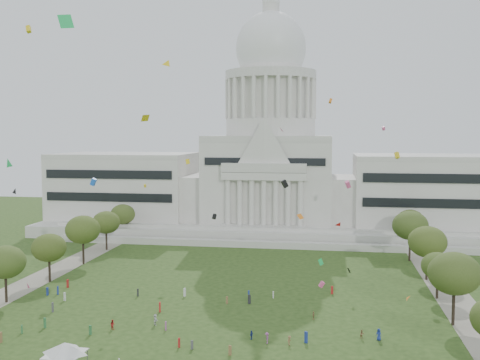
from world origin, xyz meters
TOP-DOWN VIEW (x-y plane):
  - ground at (0.00, 0.00)m, footprint 400.00×400.00m
  - capitol at (0.00, 113.59)m, footprint 160.00×64.50m
  - path_left at (-48.00, 30.00)m, footprint 8.00×160.00m
  - path_right at (48.00, 30.00)m, footprint 8.00×160.00m
  - row_tree_l_2 at (-45.04, 17.30)m, footprint 8.42×8.42m
  - row_tree_r_2 at (44.17, 17.44)m, footprint 9.55×9.55m
  - row_tree_l_3 at (-44.09, 33.92)m, footprint 8.12×8.12m
  - row_tree_r_3 at (44.40, 34.48)m, footprint 7.01×7.01m
  - row_tree_l_4 at (-44.08, 52.42)m, footprint 9.29×9.29m
  - row_tree_r_4 at (44.76, 50.04)m, footprint 9.19×9.19m
  - row_tree_l_5 at (-45.22, 71.01)m, footprint 8.33×8.33m
  - row_tree_r_5 at (43.49, 70.19)m, footprint 9.82×9.82m
  - row_tree_l_6 at (-46.87, 89.14)m, footprint 8.19×8.19m
  - row_tree_r_6 at (45.96, 88.13)m, footprint 8.42×8.42m
  - event_tent at (-17.38, -11.93)m, footprint 7.52×7.52m
  - person_0 at (30.04, 7.47)m, footprint 1.18×1.06m
  - person_2 at (27.25, 7.72)m, footprint 0.90×0.76m
  - person_3 at (11.35, 3.02)m, footprint 0.90×1.32m
  - person_4 at (8.54, 4.43)m, footprint 0.80×1.03m
  - person_5 at (-9.99, 8.83)m, footprint 1.54×2.04m
  - person_8 at (-16.88, 5.34)m, footprint 1.01×0.83m
  - person_9 at (15.15, 2.80)m, footprint 0.91×1.16m
  - person_10 at (18.72, 16.53)m, footprint 0.63×0.98m
  - distant_crowd at (-13.42, 15.75)m, footprint 61.72×38.50m
  - kite_swarm at (1.11, 8.49)m, footprint 83.26×97.80m

SIDE VIEW (x-z plane):
  - ground at x=0.00m, z-range 0.00..0.00m
  - path_left at x=-48.00m, z-range 0.00..0.04m
  - path_right at x=48.00m, z-range 0.00..0.04m
  - person_4 at x=8.54m, z-range 0.00..1.55m
  - person_10 at x=18.72m, z-range 0.00..1.56m
  - person_2 at x=27.25m, z-range 0.00..1.58m
  - person_9 at x=15.15m, z-range 0.00..1.60m
  - distant_crowd at x=-13.42m, z-range -0.08..1.86m
  - person_8 at x=-16.88m, z-range 0.00..1.79m
  - person_3 at x=11.35m, z-range 0.00..1.87m
  - person_0 at x=30.04m, z-range 0.00..2.02m
  - person_5 at x=-9.99m, z-range 0.00..2.05m
  - event_tent at x=-17.38m, z-range 1.13..5.25m
  - row_tree_r_3 at x=44.40m, z-range 2.09..12.07m
  - row_tree_l_3 at x=-44.09m, z-range 2.43..13.98m
  - row_tree_l_6 at x=-46.87m, z-range 2.45..14.09m
  - row_tree_l_5 at x=-45.22m, z-range 2.49..14.34m
  - row_tree_r_6 at x=45.96m, z-range 2.52..14.49m
  - row_tree_l_2 at x=-45.04m, z-range 2.52..14.49m
  - row_tree_r_4 at x=44.76m, z-range 2.76..15.82m
  - row_tree_l_4 at x=-44.08m, z-range 2.79..16.00m
  - row_tree_r_2 at x=44.17m, z-range 2.87..16.45m
  - row_tree_r_5 at x=43.49m, z-range 2.95..16.91m
  - capitol at x=0.00m, z-range -23.35..67.95m
  - kite_swarm at x=1.11m, z-range -0.82..57.73m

